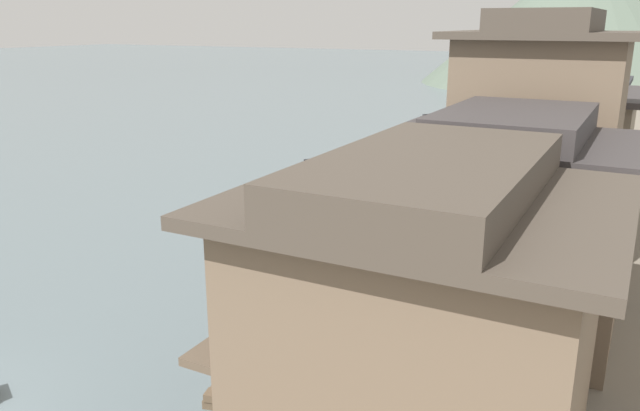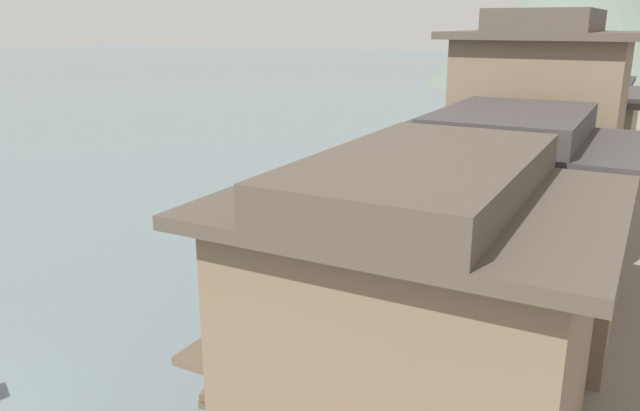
{
  "view_description": "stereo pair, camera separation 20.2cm",
  "coord_description": "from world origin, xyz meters",
  "px_view_note": "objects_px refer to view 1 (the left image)",
  "views": [
    {
      "loc": [
        14.12,
        -6.85,
        9.04
      ],
      "look_at": [
        2.08,
        15.96,
        1.51
      ],
      "focal_mm": 35.3,
      "sensor_mm": 36.0,
      "label": 1
    },
    {
      "loc": [
        14.3,
        -6.75,
        9.04
      ],
      "look_at": [
        2.08,
        15.96,
        1.51
      ],
      "focal_mm": 35.3,
      "sensor_mm": 36.0,
      "label": 2
    }
  ],
  "objects_px": {
    "boat_moored_second": "(326,171)",
    "house_waterfront_nearest": "(424,320)",
    "house_waterfront_far": "(571,123)",
    "house_waterfront_narrow": "(563,145)",
    "boat_moored_third": "(440,117)",
    "boat_midriver_drifting": "(346,267)",
    "house_waterfront_second": "(506,225)",
    "boat_moored_nearest": "(532,129)",
    "house_waterfront_tall": "(536,141)",
    "boat_moored_far": "(253,359)"
  },
  "relations": [
    {
      "from": "boat_midriver_drifting",
      "to": "house_waterfront_narrow",
      "type": "height_order",
      "value": "house_waterfront_narrow"
    },
    {
      "from": "house_waterfront_second",
      "to": "house_waterfront_tall",
      "type": "height_order",
      "value": "house_waterfront_tall"
    },
    {
      "from": "boat_moored_far",
      "to": "house_waterfront_nearest",
      "type": "xyz_separation_m",
      "value": [
        5.56,
        -2.45,
        3.58
      ]
    },
    {
      "from": "boat_moored_nearest",
      "to": "boat_moored_third",
      "type": "distance_m",
      "value": 9.3
    },
    {
      "from": "boat_moored_nearest",
      "to": "house_waterfront_narrow",
      "type": "xyz_separation_m",
      "value": [
        5.62,
        -26.23,
        3.5
      ]
    },
    {
      "from": "house_waterfront_narrow",
      "to": "boat_moored_nearest",
      "type": "bearing_deg",
      "value": 102.09
    },
    {
      "from": "boat_moored_nearest",
      "to": "boat_moored_third",
      "type": "bearing_deg",
      "value": 164.57
    },
    {
      "from": "house_waterfront_nearest",
      "to": "house_waterfront_far",
      "type": "relative_size",
      "value": 1.11
    },
    {
      "from": "boat_moored_second",
      "to": "boat_moored_nearest",
      "type": "bearing_deg",
      "value": 69.38
    },
    {
      "from": "boat_midriver_drifting",
      "to": "house_waterfront_far",
      "type": "relative_size",
      "value": 0.92
    },
    {
      "from": "house_waterfront_narrow",
      "to": "house_waterfront_far",
      "type": "bearing_deg",
      "value": 93.92
    },
    {
      "from": "house_waterfront_tall",
      "to": "house_waterfront_narrow",
      "type": "height_order",
      "value": "house_waterfront_tall"
    },
    {
      "from": "house_waterfront_far",
      "to": "house_waterfront_narrow",
      "type": "bearing_deg",
      "value": -86.08
    },
    {
      "from": "house_waterfront_nearest",
      "to": "house_waterfront_tall",
      "type": "bearing_deg",
      "value": 91.0
    },
    {
      "from": "house_waterfront_tall",
      "to": "house_waterfront_far",
      "type": "relative_size",
      "value": 1.42
    },
    {
      "from": "house_waterfront_narrow",
      "to": "house_waterfront_far",
      "type": "xyz_separation_m",
      "value": [
        -0.48,
        7.04,
        0.02
      ]
    },
    {
      "from": "boat_midriver_drifting",
      "to": "house_waterfront_nearest",
      "type": "distance_m",
      "value": 11.93
    },
    {
      "from": "house_waterfront_tall",
      "to": "house_waterfront_nearest",
      "type": "bearing_deg",
      "value": -89.0
    },
    {
      "from": "boat_midriver_drifting",
      "to": "house_waterfront_second",
      "type": "relative_size",
      "value": 0.8
    },
    {
      "from": "boat_moored_third",
      "to": "boat_midriver_drifting",
      "type": "xyz_separation_m",
      "value": [
        8.54,
        -38.74,
        -0.05
      ]
    },
    {
      "from": "house_waterfront_nearest",
      "to": "house_waterfront_second",
      "type": "bearing_deg",
      "value": 88.89
    },
    {
      "from": "boat_midriver_drifting",
      "to": "house_waterfront_tall",
      "type": "distance_m",
      "value": 8.17
    },
    {
      "from": "boat_moored_second",
      "to": "boat_moored_third",
      "type": "height_order",
      "value": "boat_moored_third"
    },
    {
      "from": "boat_moored_second",
      "to": "house_waterfront_far",
      "type": "distance_m",
      "value": 14.39
    },
    {
      "from": "boat_moored_second",
      "to": "boat_midriver_drifting",
      "type": "bearing_deg",
      "value": -59.96
    },
    {
      "from": "boat_moored_third",
      "to": "house_waterfront_narrow",
      "type": "bearing_deg",
      "value": -63.07
    },
    {
      "from": "boat_moored_second",
      "to": "house_waterfront_nearest",
      "type": "xyz_separation_m",
      "value": [
        14.17,
        -23.46,
        3.56
      ]
    },
    {
      "from": "house_waterfront_second",
      "to": "house_waterfront_narrow",
      "type": "xyz_separation_m",
      "value": [
        -0.24,
        13.13,
        -0.02
      ]
    },
    {
      "from": "house_waterfront_narrow",
      "to": "boat_moored_far",
      "type": "bearing_deg",
      "value": -107.57
    },
    {
      "from": "boat_midriver_drifting",
      "to": "house_waterfront_nearest",
      "type": "relative_size",
      "value": 0.83
    },
    {
      "from": "boat_moored_third",
      "to": "house_waterfront_narrow",
      "type": "relative_size",
      "value": 0.52
    },
    {
      "from": "boat_moored_third",
      "to": "house_waterfront_far",
      "type": "distance_m",
      "value": 26.08
    },
    {
      "from": "house_waterfront_nearest",
      "to": "house_waterfront_tall",
      "type": "height_order",
      "value": "house_waterfront_tall"
    },
    {
      "from": "house_waterfront_second",
      "to": "house_waterfront_far",
      "type": "distance_m",
      "value": 20.18
    },
    {
      "from": "house_waterfront_second",
      "to": "house_waterfront_narrow",
      "type": "bearing_deg",
      "value": 91.05
    },
    {
      "from": "boat_moored_third",
      "to": "house_waterfront_nearest",
      "type": "relative_size",
      "value": 0.59
    },
    {
      "from": "boat_moored_third",
      "to": "house_waterfront_tall",
      "type": "xyz_separation_m",
      "value": [
        14.48,
        -35.84,
        4.75
      ]
    },
    {
      "from": "boat_moored_nearest",
      "to": "boat_moored_second",
      "type": "relative_size",
      "value": 1.34
    },
    {
      "from": "house_waterfront_tall",
      "to": "boat_moored_third",
      "type": "bearing_deg",
      "value": 112.0
    },
    {
      "from": "boat_midriver_drifting",
      "to": "house_waterfront_second",
      "type": "height_order",
      "value": "house_waterfront_second"
    },
    {
      "from": "boat_moored_nearest",
      "to": "boat_midriver_drifting",
      "type": "relative_size",
      "value": 1.03
    },
    {
      "from": "boat_moored_far",
      "to": "house_waterfront_second",
      "type": "relative_size",
      "value": 0.67
    },
    {
      "from": "boat_midriver_drifting",
      "to": "house_waterfront_far",
      "type": "bearing_deg",
      "value": 71.97
    },
    {
      "from": "boat_moored_third",
      "to": "house_waterfront_narrow",
      "type": "distance_m",
      "value": 32.38
    },
    {
      "from": "house_waterfront_nearest",
      "to": "boat_moored_far",
      "type": "bearing_deg",
      "value": 156.26
    },
    {
      "from": "boat_moored_nearest",
      "to": "boat_moored_second",
      "type": "bearing_deg",
      "value": -110.62
    },
    {
      "from": "house_waterfront_nearest",
      "to": "house_waterfront_far",
      "type": "xyz_separation_m",
      "value": [
        -0.6,
        26.68,
        0.01
      ]
    },
    {
      "from": "boat_moored_third",
      "to": "boat_midriver_drifting",
      "type": "height_order",
      "value": "boat_moored_third"
    },
    {
      "from": "boat_moored_nearest",
      "to": "house_waterfront_second",
      "type": "relative_size",
      "value": 0.83
    },
    {
      "from": "house_waterfront_second",
      "to": "house_waterfront_tall",
      "type": "xyz_separation_m",
      "value": [
        -0.35,
        5.99,
        1.3
      ]
    }
  ]
}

